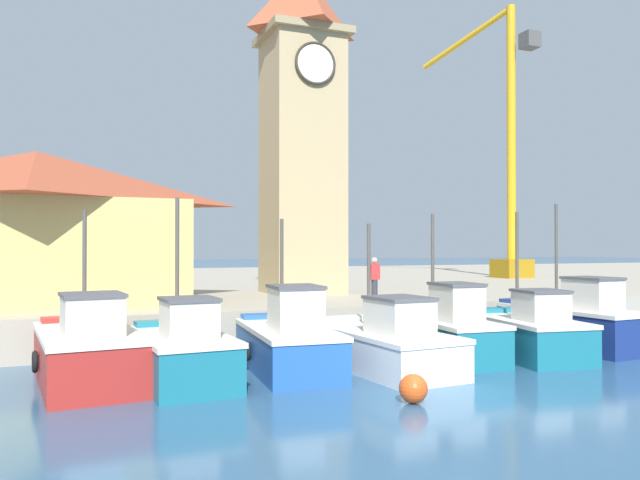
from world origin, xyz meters
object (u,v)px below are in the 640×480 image
port_crane_near (509,171)px  dock_worker_near_tower (374,280)px  fishing_boat_left_inner (288,342)px  clock_tower (302,119)px  mooring_buoy (413,389)px  fishing_boat_left_outer (182,352)px  warehouse_left (36,226)px  fishing_boat_right_inner (573,323)px  fishing_boat_far_left (87,351)px  fishing_boat_mid_left (382,344)px  fishing_boat_mid_right (527,333)px  fishing_boat_center (443,332)px

port_crane_near → dock_worker_near_tower: size_ratio=10.92×
dock_worker_near_tower → fishing_boat_left_inner: bearing=-138.5°
clock_tower → mooring_buoy: 16.60m
clock_tower → port_crane_near: bearing=24.2°
fishing_boat_left_outer → warehouse_left: size_ratio=0.44×
fishing_boat_left_outer → dock_worker_near_tower: (7.35, 4.49, 1.37)m
fishing_boat_right_inner → dock_worker_near_tower: (-5.22, 3.81, 1.30)m
fishing_boat_far_left → fishing_boat_left_outer: 2.22m
fishing_boat_mid_left → dock_worker_near_tower: 5.36m
fishing_boat_right_inner → fishing_boat_left_inner: bearing=-178.8°
fishing_boat_mid_right → clock_tower: bearing=106.9°
fishing_boat_right_inner → dock_worker_near_tower: fishing_boat_right_inner is taller
mooring_buoy → fishing_boat_center: bearing=50.8°
fishing_boat_far_left → fishing_boat_left_outer: fishing_boat_left_outer is taller
fishing_boat_mid_right → port_crane_near: bearing=52.8°
mooring_buoy → fishing_boat_right_inner: bearing=27.4°
fishing_boat_mid_left → mooring_buoy: fishing_boat_mid_left is taller
fishing_boat_left_inner → mooring_buoy: 4.39m
fishing_boat_center → fishing_boat_right_inner: size_ratio=0.94×
fishing_boat_mid_right → fishing_boat_center: bearing=161.1°
fishing_boat_left_inner → port_crane_near: bearing=39.8°
mooring_buoy → fishing_boat_mid_left: bearing=72.9°
fishing_boat_mid_left → clock_tower: size_ratio=0.33×
fishing_boat_left_inner → warehouse_left: size_ratio=0.48×
fishing_boat_left_outer → fishing_boat_right_inner: (12.57, 0.68, 0.07)m
fishing_boat_center → warehouse_left: size_ratio=0.47×
fishing_boat_left_outer → fishing_boat_mid_right: 10.00m
fishing_boat_left_outer → port_crane_near: 30.87m
fishing_boat_left_outer → fishing_boat_center: size_ratio=0.95×
fishing_boat_mid_right → fishing_boat_mid_left: bearing=179.8°
fishing_boat_far_left → fishing_boat_right_inner: size_ratio=0.99×
fishing_boat_left_inner → fishing_boat_right_inner: 9.76m
fishing_boat_left_outer → clock_tower: bearing=56.7°
fishing_boat_left_outer → fishing_boat_left_inner: 2.85m
fishing_boat_mid_left → fishing_boat_right_inner: fishing_boat_right_inner is taller
clock_tower → fishing_boat_mid_right: bearing=-73.1°
clock_tower → fishing_boat_center: bearing=-85.1°
fishing_boat_mid_right → port_crane_near: size_ratio=0.24×
fishing_boat_mid_left → mooring_buoy: 3.63m
fishing_boat_center → fishing_boat_mid_right: fishing_boat_mid_right is taller
fishing_boat_right_inner → mooring_buoy: bearing=-152.6°
fishing_boat_left_outer → fishing_boat_center: bearing=4.3°
warehouse_left → port_crane_near: bearing=18.4°
fishing_boat_right_inner → port_crane_near: (11.34, 17.38, 7.37)m
fishing_boat_far_left → fishing_boat_left_inner: fishing_boat_far_left is taller
fishing_boat_center → mooring_buoy: bearing=-129.2°
clock_tower → mooring_buoy: size_ratio=26.08×
fishing_boat_mid_right → fishing_boat_right_inner: (2.57, 0.91, 0.09)m
clock_tower → fishing_boat_right_inner: bearing=-59.1°
fishing_boat_left_inner → fishing_boat_center: 4.82m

